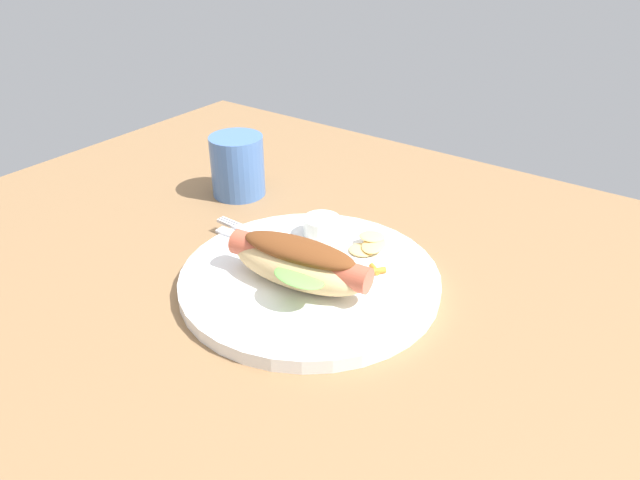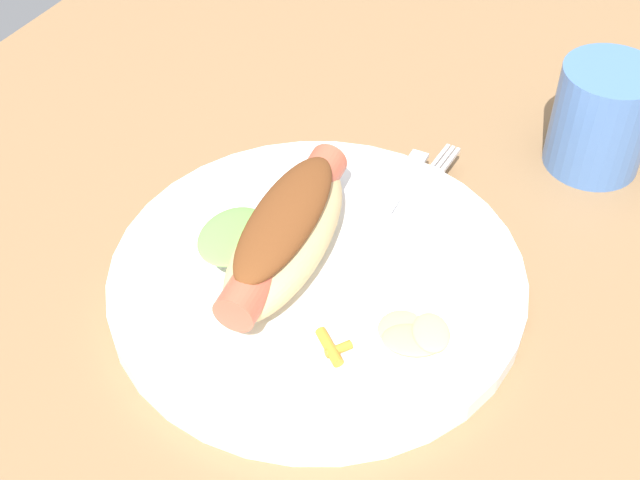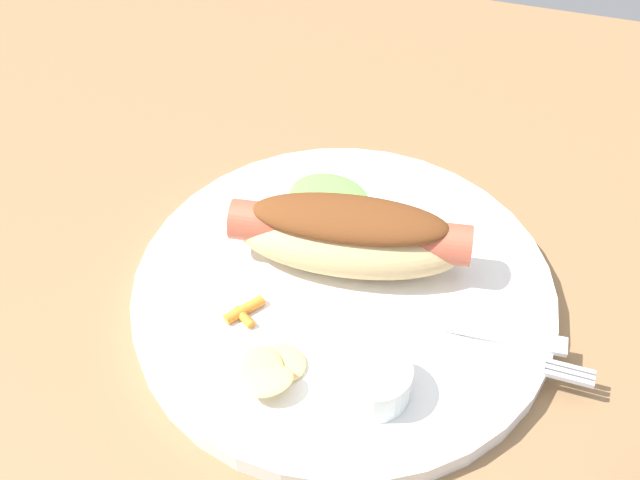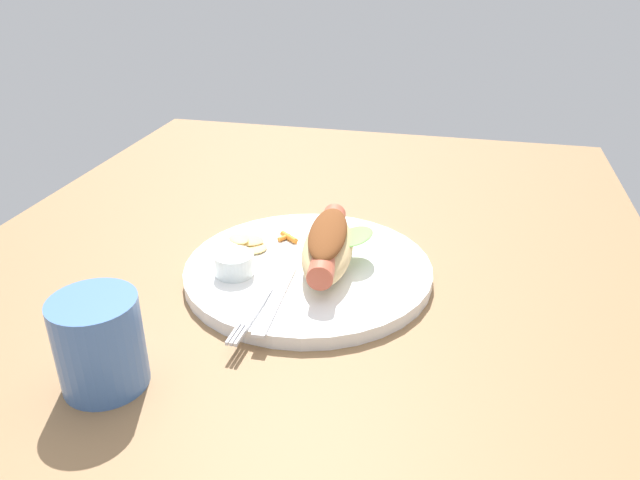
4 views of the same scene
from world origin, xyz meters
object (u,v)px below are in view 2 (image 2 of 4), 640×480
(sauce_ramekin, at_px, (444,260))
(drinking_cup, at_px, (601,118))
(plate, at_px, (317,278))
(fork, at_px, (411,203))
(carrot_garnish, at_px, (332,348))
(chips_pile, at_px, (413,334))
(hot_dog, at_px, (285,234))
(knife, at_px, (383,204))

(sauce_ramekin, xyz_separation_m, drinking_cup, (0.19, -0.06, 0.02))
(plate, xyz_separation_m, drinking_cup, (0.23, -0.13, 0.04))
(fork, relative_size, carrot_garnish, 5.40)
(sauce_ramekin, bearing_deg, chips_pile, -174.24)
(hot_dog, xyz_separation_m, drinking_cup, (0.24, -0.16, 0.00))
(drinking_cup, bearing_deg, knife, 140.51)
(drinking_cup, bearing_deg, chips_pile, 169.36)
(knife, height_order, chips_pile, chips_pile)
(plate, bearing_deg, hot_dog, 97.42)
(knife, bearing_deg, hot_dog, 155.33)
(fork, bearing_deg, sauce_ramekin, -136.47)
(fork, height_order, chips_pile, chips_pile)
(sauce_ramekin, distance_m, carrot_garnish, 0.11)
(fork, distance_m, carrot_garnish, 0.16)
(chips_pile, relative_size, drinking_cup, 0.66)
(plate, relative_size, fork, 1.98)
(fork, xyz_separation_m, carrot_garnish, (-0.16, -0.01, 0.00))
(plate, xyz_separation_m, carrot_garnish, (-0.06, -0.04, 0.01))
(drinking_cup, bearing_deg, fork, 142.75)
(chips_pile, bearing_deg, hot_dog, 78.04)
(chips_pile, bearing_deg, sauce_ramekin, 5.76)
(fork, distance_m, chips_pile, 0.13)
(sauce_ramekin, relative_size, fork, 0.31)
(plate, bearing_deg, carrot_garnish, -144.05)
(knife, distance_m, chips_pile, 0.13)
(plate, height_order, carrot_garnish, carrot_garnish)
(plate, bearing_deg, chips_pile, -107.12)
(hot_dog, relative_size, knife, 1.19)
(plate, xyz_separation_m, chips_pile, (-0.03, -0.09, 0.02))
(carrot_garnish, bearing_deg, chips_pile, -52.76)
(plate, distance_m, carrot_garnish, 0.07)
(sauce_ramekin, bearing_deg, fork, 41.10)
(carrot_garnish, bearing_deg, drinking_cup, -17.44)
(plate, height_order, knife, knife)
(chips_pile, xyz_separation_m, drinking_cup, (0.26, -0.05, 0.02))
(knife, xyz_separation_m, carrot_garnish, (-0.14, -0.03, 0.00))
(hot_dog, relative_size, chips_pile, 2.88)
(sauce_ramekin, distance_m, fork, 0.08)
(carrot_garnish, bearing_deg, knife, 12.22)
(chips_pile, distance_m, drinking_cup, 0.27)
(sauce_ramekin, xyz_separation_m, chips_pile, (-0.07, -0.01, -0.01))
(hot_dog, bearing_deg, plate, -89.01)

